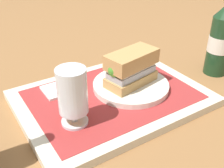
# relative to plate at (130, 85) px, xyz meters

# --- Properties ---
(ground_plane) EXTENTS (3.00, 3.00, 0.00)m
(ground_plane) POSITION_rel_plate_xyz_m (0.06, 0.00, -0.03)
(ground_plane) COLOR olive
(tray) EXTENTS (0.44, 0.32, 0.02)m
(tray) POSITION_rel_plate_xyz_m (0.06, 0.00, -0.02)
(tray) COLOR beige
(tray) RESTS_ON ground_plane
(placemat) EXTENTS (0.38, 0.27, 0.00)m
(placemat) POSITION_rel_plate_xyz_m (0.06, 0.00, -0.01)
(placemat) COLOR #9E2D2D
(placemat) RESTS_ON tray
(plate) EXTENTS (0.19, 0.19, 0.01)m
(plate) POSITION_rel_plate_xyz_m (0.00, 0.00, 0.00)
(plate) COLOR silver
(plate) RESTS_ON placemat
(sandwich) EXTENTS (0.14, 0.09, 0.08)m
(sandwich) POSITION_rel_plate_xyz_m (0.00, 0.00, 0.05)
(sandwich) COLOR tan
(sandwich) RESTS_ON plate
(beer_glass) EXTENTS (0.06, 0.06, 0.12)m
(beer_glass) POSITION_rel_plate_xyz_m (0.18, 0.06, 0.06)
(beer_glass) COLOR silver
(beer_glass) RESTS_ON placemat
(napkin_folded) EXTENTS (0.09, 0.07, 0.01)m
(napkin_folded) POSITION_rel_plate_xyz_m (0.15, -0.08, -0.00)
(napkin_folded) COLOR white
(napkin_folded) RESTS_ON placemat
(second_bottle) EXTENTS (0.07, 0.07, 0.27)m
(second_bottle) POSITION_rel_plate_xyz_m (-0.28, 0.04, 0.08)
(second_bottle) COLOR #19381E
(second_bottle) RESTS_ON ground_plane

